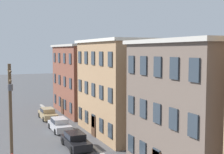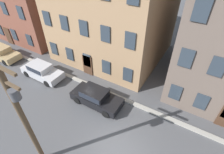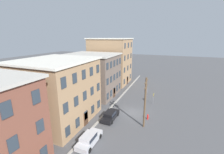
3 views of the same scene
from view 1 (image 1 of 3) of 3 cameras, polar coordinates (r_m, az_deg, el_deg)
The scene contains 7 objects.
apartment_corner at distance 46.96m, azimuth -2.81°, elevation -0.20°, with size 11.99×11.14×10.01m.
apartment_midblock at distance 35.25m, azimuth 4.54°, elevation -1.63°, with size 11.76×10.88×10.35m.
apartment_far at distance 25.33m, azimuth 19.23°, elevation -4.89°, with size 10.20×11.77×9.98m.
car_tan at distance 43.01m, azimuth -11.67°, elevation -6.52°, with size 4.40×1.92×1.43m.
car_silver at distance 36.60m, azimuth -9.57°, elevation -8.50°, with size 4.40×1.92×1.43m.
car_black at distance 30.22m, azimuth -6.68°, elevation -11.35°, with size 4.40×1.92×1.43m.
utility_pole at distance 28.36m, azimuth -18.08°, elevation -4.79°, with size 2.40×0.44×8.05m.
Camera 1 is at (24.04, -5.52, 9.18)m, focal length 50.00 mm.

